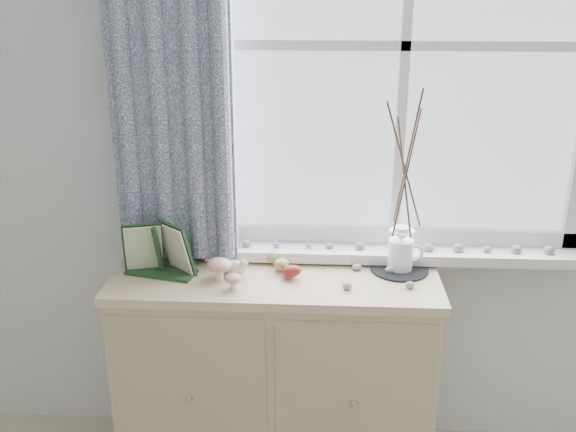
% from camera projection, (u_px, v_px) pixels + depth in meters
% --- Properties ---
extents(room_shell, '(4.04, 4.04, 2.62)m').
position_uv_depth(room_shell, '(306.00, 234.00, 0.54)').
color(room_shell, silver).
rests_on(room_shell, ground).
extents(sideboard, '(1.20, 0.45, 0.85)m').
position_uv_depth(sideboard, '(276.00, 375.00, 2.49)').
color(sideboard, beige).
rests_on(sideboard, ground).
extents(botanical_book, '(0.31, 0.19, 0.20)m').
position_uv_depth(botanical_book, '(157.00, 251.00, 2.30)').
color(botanical_book, '#1B391E').
rests_on(botanical_book, sideboard).
extents(toadstool_cluster, '(0.14, 0.15, 0.08)m').
position_uv_depth(toadstool_cluster, '(223.00, 269.00, 2.28)').
color(toadstool_cluster, white).
rests_on(toadstool_cluster, sideboard).
extents(wooden_eggs, '(0.14, 0.17, 0.07)m').
position_uv_depth(wooden_eggs, '(282.00, 264.00, 2.37)').
color(wooden_eggs, tan).
rests_on(wooden_eggs, sideboard).
extents(songbird_figurine, '(0.13, 0.08, 0.06)m').
position_uv_depth(songbird_figurine, '(234.00, 267.00, 2.34)').
color(songbird_figurine, silver).
rests_on(songbird_figurine, sideboard).
extents(crocheted_doily, '(0.22, 0.22, 0.01)m').
position_uv_depth(crocheted_doily, '(399.00, 269.00, 2.39)').
color(crocheted_doily, black).
rests_on(crocheted_doily, sideboard).
extents(twig_pitcher, '(0.30, 0.30, 0.70)m').
position_uv_depth(twig_pitcher, '(406.00, 166.00, 2.25)').
color(twig_pitcher, white).
rests_on(twig_pitcher, crocheted_doily).
extents(sideboard_pebbles, '(0.33, 0.23, 0.02)m').
position_uv_depth(sideboard_pebbles, '(365.00, 274.00, 2.33)').
color(sideboard_pebbles, '#9C9C9E').
rests_on(sideboard_pebbles, sideboard).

